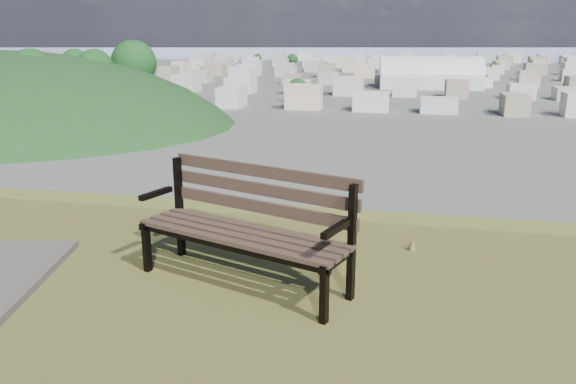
# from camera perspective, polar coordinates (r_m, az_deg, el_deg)

# --- Properties ---
(park_bench) EXTENTS (2.05, 1.25, 1.02)m
(park_bench) POSITION_cam_1_polar(r_m,az_deg,el_deg) (4.95, -4.03, -2.84)
(park_bench) COLOR #463228
(park_bench) RESTS_ON hilltop_mesa
(arena) EXTENTS (50.82, 24.85, 20.79)m
(arena) POSITION_cam_1_polar(r_m,az_deg,el_deg) (293.06, 14.20, 11.14)
(arena) COLOR silver
(arena) RESTS_ON ground
(city_blocks) EXTENTS (395.00, 361.00, 7.00)m
(city_blocks) POSITION_cam_1_polar(r_m,az_deg,el_deg) (397.49, 11.65, 12.24)
(city_blocks) COLOR beige
(city_blocks) RESTS_ON ground
(city_trees) EXTENTS (406.52, 387.20, 9.98)m
(city_trees) POSITION_cam_1_polar(r_m,az_deg,el_deg) (323.39, 6.76, 11.90)
(city_trees) COLOR #38221C
(city_trees) RESTS_ON ground
(bay_water) EXTENTS (2400.00, 700.00, 0.12)m
(bay_water) POSITION_cam_1_polar(r_m,az_deg,el_deg) (902.75, 11.93, 13.91)
(bay_water) COLOR #8F9DB6
(bay_water) RESTS_ON ground
(far_hills) EXTENTS (2050.00, 340.00, 60.00)m
(far_hills) POSITION_cam_1_polar(r_m,az_deg,el_deg) (1406.68, 9.51, 15.69)
(far_hills) COLOR #99A2BE
(far_hills) RESTS_ON ground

